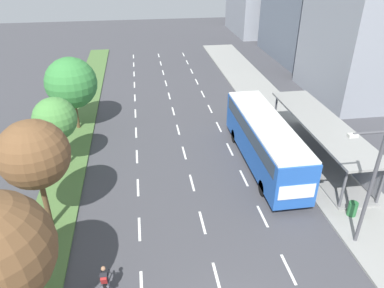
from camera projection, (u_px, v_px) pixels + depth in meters
name	position (u px, v px, depth m)	size (l,w,h in m)	color
median_strip	(78.00, 129.00, 30.13)	(2.60, 52.00, 0.12)	#4C7038
sidewalk_right	(278.00, 116.00, 32.43)	(4.50, 52.00, 0.15)	gray
lane_divider_left	(136.00, 132.00, 29.68)	(0.14, 48.43, 0.01)	white
lane_divider_center	(178.00, 130.00, 30.14)	(0.14, 48.43, 0.01)	white
lane_divider_right	(219.00, 127.00, 30.60)	(0.14, 48.43, 0.01)	white
bus_shelter	(324.00, 137.00, 25.07)	(2.90, 11.85, 2.86)	gray
bus	(265.00, 138.00, 24.48)	(2.54, 11.29, 3.37)	#2356B2
cyclist	(105.00, 284.00, 15.51)	(0.46, 1.82, 1.71)	black
median_tree_second	(34.00, 155.00, 17.52)	(3.50, 3.50, 6.28)	brown
median_tree_third	(55.00, 119.00, 23.21)	(2.83, 2.83, 5.04)	brown
median_tree_fourth	(71.00, 83.00, 28.38)	(4.06, 4.06, 5.93)	brown
streetlight	(369.00, 181.00, 16.85)	(1.91, 0.24, 6.50)	#4C4C51
trash_bin	(352.00, 209.00, 20.24)	(0.52, 0.52, 0.85)	#286B38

